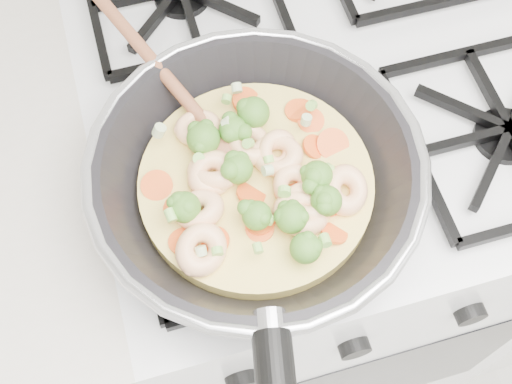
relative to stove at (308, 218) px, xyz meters
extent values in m
cube|color=white|center=(0.00, 0.00, -0.01)|extent=(0.60, 0.60, 0.90)
cube|color=black|center=(0.00, 0.00, 0.45)|extent=(0.56, 0.56, 0.02)
torus|color=#B6B6BD|center=(-0.14, -0.15, 0.52)|extent=(0.33, 0.33, 0.01)
cylinder|color=#F6DC6B|center=(-0.14, -0.15, 0.49)|extent=(0.23, 0.23, 0.02)
ellipsoid|color=#955436|center=(-0.16, -0.11, 0.51)|extent=(0.06, 0.06, 0.02)
cylinder|color=#955436|center=(-0.22, 0.03, 0.53)|extent=(0.13, 0.25, 0.07)
torus|color=#FFCB96|center=(-0.18, -0.14, 0.51)|extent=(0.07, 0.08, 0.03)
torus|color=#FFCB96|center=(-0.11, -0.14, 0.51)|extent=(0.08, 0.08, 0.02)
torus|color=#FFCB96|center=(-0.06, -0.19, 0.51)|extent=(0.07, 0.07, 0.03)
torus|color=#FFCB96|center=(-0.14, -0.12, 0.51)|extent=(0.07, 0.06, 0.03)
torus|color=#FFCB96|center=(-0.18, -0.14, 0.51)|extent=(0.08, 0.08, 0.03)
torus|color=#FFCB96|center=(-0.18, -0.08, 0.51)|extent=(0.06, 0.06, 0.02)
torus|color=#FFCB96|center=(-0.20, -0.17, 0.51)|extent=(0.05, 0.05, 0.03)
torus|color=#FFCB96|center=(-0.21, -0.21, 0.51)|extent=(0.08, 0.08, 0.03)
torus|color=#FFCB96|center=(-0.10, -0.20, 0.51)|extent=(0.07, 0.07, 0.02)
torus|color=#FFCB96|center=(-0.11, -0.13, 0.51)|extent=(0.07, 0.07, 0.03)
torus|color=#FFCB96|center=(-0.11, -0.20, 0.51)|extent=(0.07, 0.07, 0.03)
torus|color=#FFCB96|center=(-0.11, -0.18, 0.51)|extent=(0.05, 0.05, 0.02)
ellipsoid|color=#518A2D|center=(-0.09, -0.20, 0.52)|extent=(0.04, 0.04, 0.03)
ellipsoid|color=#518A2D|center=(-0.15, -0.10, 0.52)|extent=(0.04, 0.04, 0.03)
ellipsoid|color=#518A2D|center=(-0.15, -0.20, 0.52)|extent=(0.04, 0.04, 0.03)
ellipsoid|color=#518A2D|center=(-0.16, -0.15, 0.52)|extent=(0.04, 0.04, 0.03)
ellipsoid|color=#518A2D|center=(-0.09, -0.17, 0.52)|extent=(0.04, 0.04, 0.03)
ellipsoid|color=#518A2D|center=(-0.21, -0.17, 0.52)|extent=(0.04, 0.04, 0.03)
ellipsoid|color=#518A2D|center=(-0.12, -0.09, 0.52)|extent=(0.04, 0.04, 0.03)
ellipsoid|color=#518A2D|center=(-0.18, -0.10, 0.52)|extent=(0.04, 0.04, 0.03)
ellipsoid|color=#518A2D|center=(-0.12, -0.24, 0.52)|extent=(0.04, 0.04, 0.03)
ellipsoid|color=#518A2D|center=(-0.12, -0.21, 0.52)|extent=(0.04, 0.04, 0.03)
cylinder|color=orange|center=(-0.11, -0.17, 0.50)|extent=(0.04, 0.04, 0.01)
cylinder|color=orange|center=(-0.12, -0.06, 0.50)|extent=(0.04, 0.04, 0.01)
cylinder|color=orange|center=(-0.07, -0.10, 0.50)|extent=(0.04, 0.04, 0.01)
cylinder|color=orange|center=(-0.15, -0.17, 0.50)|extent=(0.03, 0.03, 0.01)
cylinder|color=orange|center=(-0.08, -0.09, 0.50)|extent=(0.03, 0.03, 0.00)
cylinder|color=orange|center=(-0.24, -0.13, 0.50)|extent=(0.04, 0.04, 0.01)
cylinder|color=orange|center=(-0.15, -0.20, 0.50)|extent=(0.04, 0.04, 0.00)
cylinder|color=orange|center=(-0.08, -0.23, 0.50)|extent=(0.03, 0.03, 0.01)
cylinder|color=orange|center=(-0.07, -0.13, 0.50)|extent=(0.04, 0.04, 0.01)
cylinder|color=orange|center=(-0.22, -0.16, 0.50)|extent=(0.03, 0.03, 0.01)
cylinder|color=orange|center=(-0.20, -0.21, 0.50)|extent=(0.04, 0.04, 0.01)
cylinder|color=orange|center=(-0.05, -0.14, 0.50)|extent=(0.04, 0.04, 0.01)
cylinder|color=orange|center=(-0.15, -0.20, 0.50)|extent=(0.04, 0.04, 0.00)
cylinder|color=orange|center=(-0.08, -0.20, 0.50)|extent=(0.04, 0.04, 0.01)
cylinder|color=orange|center=(-0.07, -0.09, 0.50)|extent=(0.03, 0.03, 0.01)
cylinder|color=orange|center=(-0.22, -0.20, 0.50)|extent=(0.04, 0.04, 0.01)
cylinder|color=#B9D193|center=(-0.21, -0.22, 0.51)|extent=(0.01, 0.01, 0.01)
cylinder|color=#89CA50|center=(-0.20, -0.22, 0.51)|extent=(0.01, 0.01, 0.01)
cylinder|color=#B9D193|center=(-0.08, -0.11, 0.52)|extent=(0.01, 0.01, 0.01)
cylinder|color=#89CA50|center=(-0.12, -0.14, 0.51)|extent=(0.01, 0.01, 0.01)
cylinder|color=#89CA50|center=(-0.12, -0.19, 0.52)|extent=(0.01, 0.01, 0.01)
cylinder|color=#89CA50|center=(-0.10, -0.24, 0.52)|extent=(0.01, 0.01, 0.01)
cylinder|color=#B9D193|center=(-0.15, -0.10, 0.52)|extent=(0.01, 0.01, 0.01)
cylinder|color=#89CA50|center=(-0.14, -0.12, 0.52)|extent=(0.01, 0.01, 0.01)
cylinder|color=#89CA50|center=(-0.16, -0.23, 0.52)|extent=(0.01, 0.01, 0.01)
cylinder|color=#B9D193|center=(-0.13, -0.16, 0.52)|extent=(0.01, 0.01, 0.01)
cylinder|color=#89CA50|center=(-0.15, -0.21, 0.52)|extent=(0.01, 0.01, 0.01)
cylinder|color=#89CA50|center=(-0.07, -0.10, 0.52)|extent=(0.01, 0.01, 0.01)
cylinder|color=#B9D193|center=(-0.13, -0.09, 0.51)|extent=(0.01, 0.01, 0.01)
cylinder|color=#B9D193|center=(-0.22, -0.09, 0.52)|extent=(0.01, 0.01, 0.01)
cylinder|color=#89CA50|center=(-0.07, -0.17, 0.52)|extent=(0.01, 0.01, 0.01)
cylinder|color=#89CA50|center=(-0.14, -0.21, 0.51)|extent=(0.01, 0.01, 0.01)
cylinder|color=#89CA50|center=(-0.15, -0.07, 0.52)|extent=(0.01, 0.01, 0.01)
cylinder|color=#89CA50|center=(-0.23, -0.18, 0.52)|extent=(0.01, 0.01, 0.01)
cylinder|color=#B9D193|center=(-0.13, -0.06, 0.52)|extent=(0.01, 0.01, 0.01)
cylinder|color=#89CA50|center=(-0.19, -0.13, 0.52)|extent=(0.01, 0.01, 0.01)
cylinder|color=#89CA50|center=(-0.15, -0.20, 0.52)|extent=(0.01, 0.01, 0.01)
camera|label=1|loc=(-0.22, -0.45, 1.08)|focal=46.97mm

